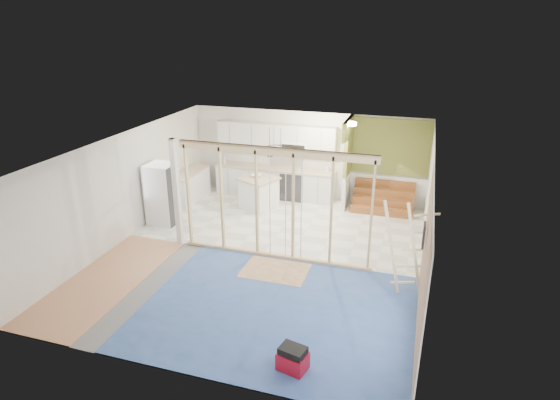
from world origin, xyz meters
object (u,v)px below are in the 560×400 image
(fridge, at_px, (163,194))
(island, at_px, (259,193))
(toolbox, at_px, (293,359))
(ladder, at_px, (406,249))

(fridge, xyz_separation_m, island, (2.02, 1.76, -0.37))
(fridge, bearing_deg, toolbox, -43.10)
(fridge, bearing_deg, ladder, -15.51)
(fridge, bearing_deg, island, 40.27)
(island, bearing_deg, toolbox, -42.68)
(toolbox, distance_m, ladder, 3.17)
(toolbox, bearing_deg, island, 127.40)
(island, bearing_deg, fridge, -115.87)
(ladder, bearing_deg, island, 143.66)
(fridge, relative_size, island, 1.35)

